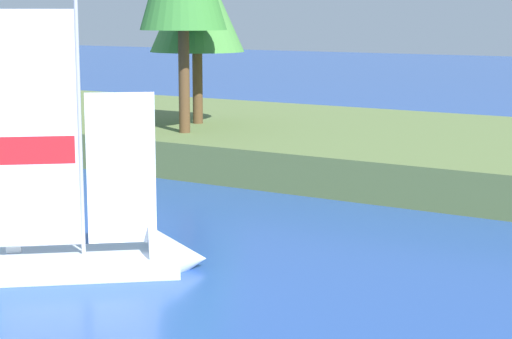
{
  "coord_description": "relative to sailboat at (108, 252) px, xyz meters",
  "views": [
    {
      "loc": [
        11.08,
        -3.68,
        4.88
      ],
      "look_at": [
        -0.57,
        14.33,
        1.2
      ],
      "focal_mm": 64.13,
      "sensor_mm": 36.0,
      "label": 1
    }
  ],
  "objects": [
    {
      "name": "sailboat",
      "position": [
        0.0,
        0.0,
        0.0
      ],
      "size": [
        4.72,
        4.42,
        6.16
      ],
      "rotation": [
        0.0,
        0.0,
        0.72
      ],
      "color": "silver",
      "rests_on": "ground"
    },
    {
      "name": "shore_bank",
      "position": [
        0.45,
        14.44,
        0.17
      ],
      "size": [
        80.0,
        12.19,
        1.11
      ],
      "primitive_type": "cube",
      "color": "#5B703D",
      "rests_on": "ground"
    }
  ]
}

